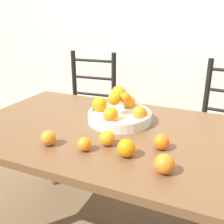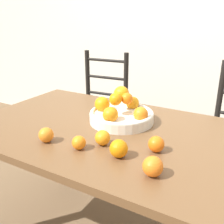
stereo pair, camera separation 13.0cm
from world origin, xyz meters
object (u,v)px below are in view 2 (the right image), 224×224
at_px(fruit_bowl, 121,113).
at_px(orange_loose_1, 153,166).
at_px(chair_left, 100,114).
at_px(orange_loose_0, 79,143).
at_px(orange_loose_5, 156,144).
at_px(orange_loose_2, 119,149).
at_px(orange_loose_4, 46,135).
at_px(orange_loose_3, 103,138).

bearing_deg(fruit_bowl, orange_loose_1, -49.51).
bearing_deg(chair_left, orange_loose_1, -54.21).
xyz_separation_m(fruit_bowl, chair_left, (-0.56, 0.66, -0.33)).
bearing_deg(chair_left, fruit_bowl, -54.24).
bearing_deg(orange_loose_1, orange_loose_0, 174.99).
distance_m(orange_loose_5, chair_left, 1.26).
distance_m(orange_loose_2, orange_loose_5, 0.16).
xyz_separation_m(fruit_bowl, orange_loose_4, (-0.18, -0.38, -0.02)).
bearing_deg(chair_left, orange_loose_2, -58.46).
xyz_separation_m(orange_loose_4, chair_left, (-0.38, 1.04, -0.31)).
height_order(orange_loose_4, chair_left, chair_left).
bearing_deg(orange_loose_3, orange_loose_0, -129.47).
relative_size(orange_loose_1, orange_loose_2, 1.00).
xyz_separation_m(orange_loose_4, orange_loose_5, (0.46, 0.16, 0.00)).
height_order(fruit_bowl, orange_loose_4, fruit_bowl).
distance_m(orange_loose_2, orange_loose_3, 0.13).
bearing_deg(orange_loose_0, orange_loose_3, 50.53).
xyz_separation_m(orange_loose_0, orange_loose_3, (0.07, 0.08, 0.00)).
distance_m(orange_loose_0, orange_loose_4, 0.17).
relative_size(orange_loose_1, orange_loose_5, 1.09).
bearing_deg(fruit_bowl, orange_loose_2, -63.51).
relative_size(orange_loose_3, orange_loose_4, 1.00).
distance_m(orange_loose_4, chair_left, 1.15).
relative_size(orange_loose_0, chair_left, 0.06).
distance_m(orange_loose_2, orange_loose_4, 0.35).
bearing_deg(orange_loose_2, orange_loose_5, 45.62).
bearing_deg(orange_loose_2, orange_loose_3, 152.85).
bearing_deg(fruit_bowl, orange_loose_4, -115.41).
distance_m(orange_loose_0, orange_loose_2, 0.18).
bearing_deg(orange_loose_3, orange_loose_5, 14.78).
xyz_separation_m(orange_loose_2, orange_loose_3, (-0.11, 0.06, -0.00)).
bearing_deg(orange_loose_0, fruit_bowl, 87.94).
bearing_deg(orange_loose_0, orange_loose_4, -173.82).
relative_size(orange_loose_1, chair_left, 0.08).
bearing_deg(orange_loose_5, fruit_bowl, 142.20).
relative_size(orange_loose_2, orange_loose_4, 1.10).
bearing_deg(orange_loose_1, chair_left, 130.43).
bearing_deg(orange_loose_4, fruit_bowl, 64.59).
bearing_deg(orange_loose_4, orange_loose_1, -1.38).
bearing_deg(orange_loose_4, orange_loose_5, 19.21).
bearing_deg(fruit_bowl, orange_loose_3, -78.73).
xyz_separation_m(orange_loose_1, orange_loose_4, (-0.52, 0.01, -0.00)).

